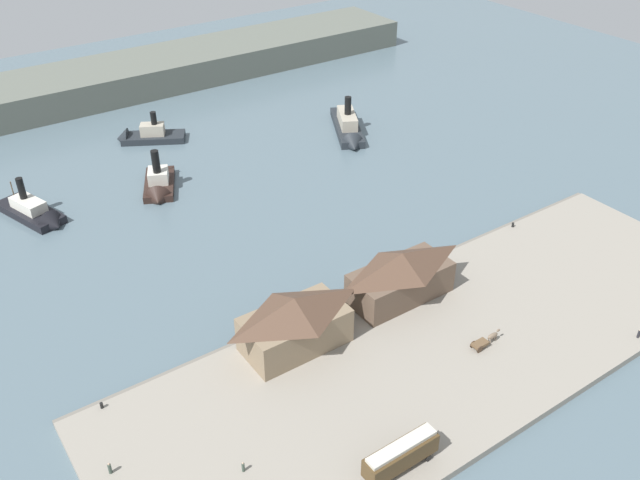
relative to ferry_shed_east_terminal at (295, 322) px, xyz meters
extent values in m
plane|color=slate|center=(20.03, 9.32, -5.73)|extent=(320.00, 320.00, 0.00)
cube|color=gray|center=(20.03, -12.68, -5.13)|extent=(110.00, 36.00, 1.20)
cube|color=slate|center=(20.03, 5.72, -5.23)|extent=(110.00, 0.80, 1.00)
cube|color=#847056|center=(0.00, 0.00, -1.58)|extent=(15.71, 8.50, 5.89)
pyramid|color=brown|center=(0.00, 0.00, 2.88)|extent=(16.03, 8.92, 3.03)
cube|color=brown|center=(20.76, 0.24, -1.75)|extent=(17.17, 7.88, 5.57)
pyramid|color=brown|center=(20.76, 0.24, 2.58)|extent=(17.51, 8.28, 3.09)
cube|color=#4C381E|center=(-1.61, -26.38, -2.25)|extent=(10.31, 2.61, 2.77)
cube|color=beige|center=(-1.61, -26.38, -0.61)|extent=(9.90, 1.83, 0.50)
cylinder|color=black|center=(2.00, -25.07, -4.08)|extent=(0.90, 0.18, 0.90)
cylinder|color=black|center=(2.00, -27.68, -4.08)|extent=(0.90, 0.18, 0.90)
cylinder|color=black|center=(-5.21, -25.07, -4.08)|extent=(0.90, 0.18, 0.90)
cube|color=brown|center=(22.52, -16.46, -3.68)|extent=(2.51, 1.43, 0.50)
cylinder|color=#4C3828|center=(21.77, -15.75, -3.93)|extent=(1.20, 0.10, 1.20)
cylinder|color=#4C3828|center=(21.77, -17.18, -3.93)|extent=(1.20, 0.10, 1.20)
ellipsoid|color=#7A6651|center=(25.18, -16.46, -3.43)|extent=(2.00, 0.70, 0.90)
ellipsoid|color=#7A6651|center=(26.28, -16.46, -2.88)|extent=(0.70, 0.32, 0.44)
cylinder|color=#7A6651|center=(25.78, -16.26, -4.03)|extent=(0.16, 0.16, 1.00)
cylinder|color=#7A6651|center=(25.78, -16.66, -4.03)|extent=(0.16, 0.16, 1.00)
cylinder|color=#7A6651|center=(24.58, -16.26, -4.03)|extent=(0.16, 0.16, 1.00)
cylinder|color=#7A6651|center=(24.58, -16.66, -4.03)|extent=(0.16, 0.16, 1.00)
cylinder|color=#3D4C42|center=(-17.88, -15.79, -3.87)|extent=(0.39, 0.39, 1.32)
sphere|color=#CCA889|center=(-17.88, -15.79, -3.09)|extent=(0.24, 0.24, 0.24)
cylinder|color=#3D4C42|center=(-31.50, -6.71, -3.78)|extent=(0.44, 0.44, 1.49)
sphere|color=#CCA889|center=(-31.50, -6.71, -2.90)|extent=(0.27, 0.27, 0.27)
cylinder|color=#232328|center=(44.37, -28.63, -3.88)|extent=(0.38, 0.38, 1.31)
sphere|color=#CCA889|center=(44.37, -28.63, -3.10)|extent=(0.24, 0.24, 0.24)
cylinder|color=black|center=(-28.66, 4.30, -4.08)|extent=(0.44, 0.44, 0.90)
cylinder|color=black|center=(52.96, 4.46, -4.08)|extent=(0.44, 0.44, 0.90)
cylinder|color=black|center=(32.78, 3.87, -4.08)|extent=(0.44, 0.44, 0.90)
cube|color=#23282D|center=(12.57, 83.33, -4.95)|extent=(15.97, 12.44, 1.57)
cone|color=#23282D|center=(6.01, 87.01, -4.95)|extent=(4.93, 5.90, 5.25)
cube|color=#B2A893|center=(12.57, 83.33, -2.79)|extent=(6.53, 5.64, 2.75)
cylinder|color=black|center=(13.14, 83.01, 0.13)|extent=(1.44, 1.44, 3.09)
cube|color=black|center=(4.06, 60.26, -4.99)|extent=(11.62, 15.33, 1.49)
cone|color=black|center=(1.01, 53.93, -4.99)|extent=(6.06, 4.67, 5.51)
cube|color=silver|center=(4.06, 60.26, -2.90)|extent=(5.87, 6.24, 2.69)
cylinder|color=black|center=(3.65, 59.42, 0.93)|extent=(1.67, 1.67, 4.95)
cylinder|color=brown|center=(5.89, 64.06, -1.79)|extent=(0.24, 0.24, 4.91)
cube|color=#23282D|center=(55.11, 61.11, -4.83)|extent=(15.63, 22.25, 1.79)
cone|color=#23282D|center=(49.84, 51.36, -4.83)|extent=(6.48, 5.99, 5.21)
cube|color=#B2A893|center=(55.11, 61.11, -2.46)|extent=(8.46, 11.20, 2.95)
cylinder|color=black|center=(54.79, 60.53, 1.23)|extent=(1.65, 1.65, 4.44)
cube|color=black|center=(-22.19, 63.82, -4.91)|extent=(10.63, 17.19, 1.64)
cone|color=black|center=(-19.68, 56.15, -4.91)|extent=(5.95, 4.41, 5.31)
cube|color=silver|center=(-22.19, 63.82, -3.02)|extent=(5.91, 8.47, 2.14)
cylinder|color=black|center=(-22.53, 64.86, 0.26)|extent=(1.39, 1.39, 4.44)
cylinder|color=brown|center=(-23.70, 68.43, -1.79)|extent=(0.24, 0.24, 4.61)
cube|color=#60665B|center=(20.03, 119.32, -1.73)|extent=(180.00, 24.00, 8.00)
camera|label=1|loc=(-41.55, -66.69, 65.83)|focal=38.48mm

